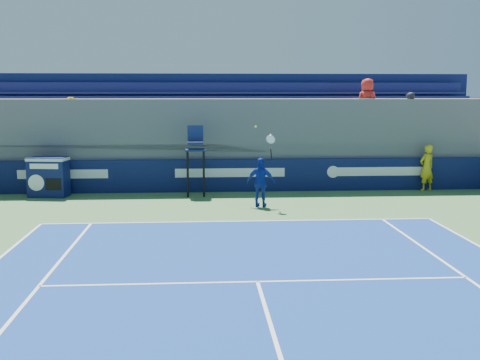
{
  "coord_description": "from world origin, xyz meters",
  "views": [
    {
      "loc": [
        -1.07,
        -4.67,
        3.61
      ],
      "look_at": [
        0.0,
        11.5,
        1.25
      ],
      "focal_mm": 45.0,
      "sensor_mm": 36.0,
      "label": 1
    }
  ],
  "objects": [
    {
      "name": "back_hoarding",
      "position": [
        0.0,
        17.1,
        0.6
      ],
      "size": [
        20.4,
        0.21,
        1.2
      ],
      "color": "#0B1343",
      "rests_on": "ground"
    },
    {
      "name": "tennis_player",
      "position": [
        0.84,
        14.08,
        0.8
      ],
      "size": [
        0.99,
        0.7,
        2.57
      ],
      "color": "#122998",
      "rests_on": "apron"
    },
    {
      "name": "stadium_seating",
      "position": [
        0.01,
        19.15,
        1.84
      ],
      "size": [
        21.0,
        4.05,
        4.4
      ],
      "color": "#59595F",
      "rests_on": "ground"
    },
    {
      "name": "ball_person",
      "position": [
        7.25,
        16.8,
        0.87
      ],
      "size": [
        0.73,
        0.62,
        1.71
      ],
      "primitive_type": "imported",
      "rotation": [
        0.0,
        0.0,
        3.54
      ],
      "color": "gold",
      "rests_on": "apron"
    },
    {
      "name": "umpire_chair",
      "position": [
        -1.24,
        16.3,
        1.53
      ],
      "size": [
        0.7,
        0.7,
        2.48
      ],
      "color": "black",
      "rests_on": "ground"
    },
    {
      "name": "match_clock",
      "position": [
        -6.36,
        16.41,
        0.74
      ],
      "size": [
        1.41,
        0.91,
        1.4
      ],
      "color": "#0F164C",
      "rests_on": "ground"
    }
  ]
}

